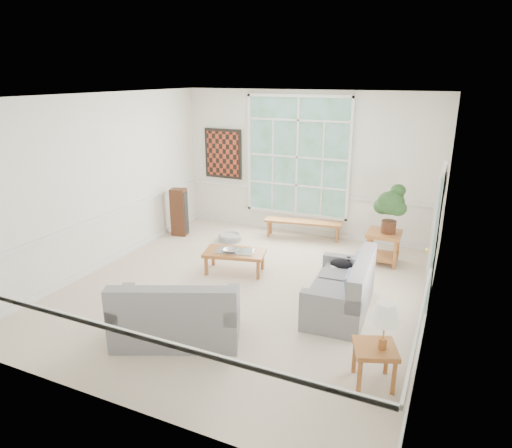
{
  "coord_description": "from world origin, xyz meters",
  "views": [
    {
      "loc": [
        2.9,
        -6.0,
        3.29
      ],
      "look_at": [
        0.1,
        0.2,
        1.05
      ],
      "focal_mm": 32.0,
      "sensor_mm": 36.0,
      "label": 1
    }
  ],
  "objects_px": {
    "end_table": "(383,247)",
    "loveseat_right": "(340,284)",
    "coffee_table": "(235,262)",
    "side_table": "(374,365)",
    "loveseat_front": "(177,308)"
  },
  "relations": [
    {
      "from": "loveseat_right",
      "to": "side_table",
      "type": "bearing_deg",
      "value": -65.92
    },
    {
      "from": "coffee_table",
      "to": "end_table",
      "type": "distance_m",
      "value": 2.71
    },
    {
      "from": "loveseat_right",
      "to": "loveseat_front",
      "type": "distance_m",
      "value": 2.34
    },
    {
      "from": "end_table",
      "to": "side_table",
      "type": "relative_size",
      "value": 1.27
    },
    {
      "from": "loveseat_front",
      "to": "side_table",
      "type": "bearing_deg",
      "value": -20.92
    },
    {
      "from": "side_table",
      "to": "loveseat_front",
      "type": "bearing_deg",
      "value": -177.24
    },
    {
      "from": "side_table",
      "to": "end_table",
      "type": "bearing_deg",
      "value": 97.95
    },
    {
      "from": "end_table",
      "to": "loveseat_right",
      "type": "bearing_deg",
      "value": -97.35
    },
    {
      "from": "end_table",
      "to": "side_table",
      "type": "xyz_separation_m",
      "value": [
        0.49,
        -3.54,
        -0.06
      ]
    },
    {
      "from": "side_table",
      "to": "loveseat_right",
      "type": "bearing_deg",
      "value": 117.57
    },
    {
      "from": "end_table",
      "to": "coffee_table",
      "type": "bearing_deg",
      "value": -146.85
    },
    {
      "from": "loveseat_front",
      "to": "side_table",
      "type": "height_order",
      "value": "loveseat_front"
    },
    {
      "from": "loveseat_front",
      "to": "end_table",
      "type": "xyz_separation_m",
      "value": [
        2.0,
        3.66,
        -0.13
      ]
    },
    {
      "from": "coffee_table",
      "to": "side_table",
      "type": "xyz_separation_m",
      "value": [
        2.76,
        -2.06,
        0.04
      ]
    },
    {
      "from": "loveseat_front",
      "to": "coffee_table",
      "type": "bearing_deg",
      "value": 73.33
    }
  ]
}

